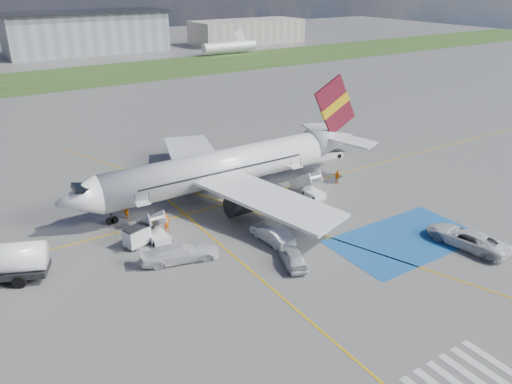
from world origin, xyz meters
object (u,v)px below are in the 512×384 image
gpu_cart (137,237)px  belt_loader (325,155)px  van_white_a (468,236)px  van_white_b (179,250)px  car_silver_b (272,233)px  airliner (229,166)px  car_silver_a (293,257)px

gpu_cart → belt_loader: 31.25m
van_white_a → van_white_b: size_ratio=1.11×
gpu_cart → car_silver_b: 12.39m
airliner → gpu_cart: size_ratio=14.22×
belt_loader → van_white_a: (-4.72, -25.42, 0.69)m
car_silver_a → van_white_a: 16.38m
car_silver_a → airliner: bearing=-80.5°
car_silver_b → van_white_a: van_white_a is taller
gpu_cart → van_white_b: size_ratio=0.50×
gpu_cart → belt_loader: size_ratio=0.49×
airliner → gpu_cart: airliner is taller
van_white_a → belt_loader: bearing=-108.6°
gpu_cart → car_silver_a: (9.98, -10.37, -0.12)m
car_silver_b → van_white_a: 17.74m
airliner → van_white_b: airliner is taller
belt_loader → car_silver_a: bearing=-123.4°
car_silver_b → van_white_a: bearing=140.9°
belt_loader → car_silver_b: size_ratio=1.07×
car_silver_b → airliner: bearing=-103.8°
airliner → van_white_a: (12.25, -21.88, -2.32)m
gpu_cart → van_white_b: 5.00m
gpu_cart → van_white_b: van_white_b is taller
car_silver_a → van_white_b: size_ratio=0.84×
gpu_cart → van_white_a: size_ratio=0.45×
belt_loader → car_silver_a: size_ratio=1.23×
car_silver_a → car_silver_b: (0.84, 4.33, 0.08)m
gpu_cart → van_white_b: (2.14, -4.51, 0.15)m
gpu_cart → belt_loader: gpu_cart is taller
airliner → gpu_cart: bearing=-157.1°
car_silver_a → van_white_a: (15.22, -6.04, 0.34)m
gpu_cart → car_silver_b: (10.82, -6.04, -0.04)m
gpu_cart → car_silver_a: size_ratio=0.60×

